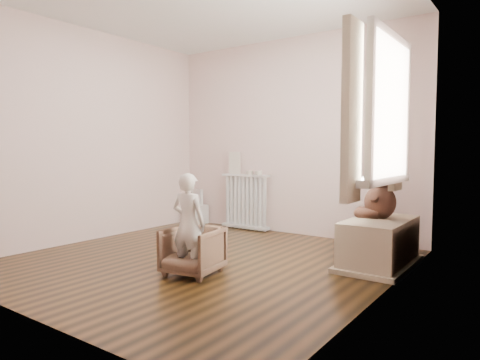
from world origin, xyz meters
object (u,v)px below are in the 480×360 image
Objects in this scene: radiator at (246,202)px; toy_vanity at (195,205)px; plush_cat at (380,164)px; armchair at (193,251)px; toy_bench at (379,245)px; child at (189,224)px; teddy_bear at (380,196)px.

toy_vanity is at bearing -178.13° from radiator.
plush_cat is (2.29, -1.31, 0.61)m from radiator.
radiator is 2.71m from plush_cat.
armchair is 1.79m from toy_bench.
plush_cat is (1.41, 0.83, 0.53)m from child.
radiator is at bearing 161.87° from plush_cat.
teddy_bear is 1.70× the size of plush_cat.
toy_vanity is 1.10× the size of armchair.
teddy_bear reaches higher than toy_bench.
child reaches higher than teddy_bear.
child reaches higher than armchair.
toy_bench is 0.48m from teddy_bear.
toy_bench is 0.94m from plush_cat.
plush_cat reaches higher than toy_vanity.
toy_vanity reaches higher than toy_bench.
child is 3.15× the size of plush_cat.
child is 1.85× the size of teddy_bear.
toy_bench is (2.15, -0.83, -0.19)m from radiator.
armchair is 0.97× the size of teddy_bear.
toy_vanity is at bearing 169.88° from plush_cat.
toy_bench is (1.27, 1.27, -0.01)m from armchair.
toy_bench is at bearing 36.45° from armchair.
toy_bench is 1.99× the size of teddy_bear.
toy_vanity is at bearing 165.34° from toy_bench.
toy_vanity is 1.82× the size of plush_cat.
armchair is 1.90m from teddy_bear.
plush_cat is at bearing -157.83° from child.
child reaches higher than toy_bench.
toy_vanity reaches higher than armchair.
plush_cat is at bearing -21.81° from toy_vanity.
armchair is at bearing -145.71° from teddy_bear.
toy_vanity is 2.79m from child.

